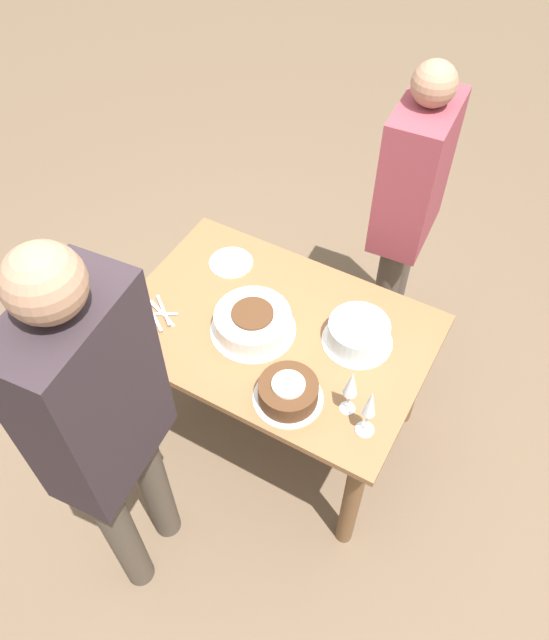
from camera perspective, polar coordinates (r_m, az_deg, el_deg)
ground_plane at (r=3.06m, az=0.00°, el=-9.32°), size 12.00×12.00×0.00m
dining_table at (r=2.56m, az=0.00°, el=-2.57°), size 1.21×0.82×0.73m
cake_center_white at (r=2.42m, az=-2.00°, el=-0.18°), size 0.34×0.34×0.11m
cake_front_chocolate at (r=2.23m, az=1.26°, el=-6.59°), size 0.26×0.26×0.10m
cake_back_decorated at (r=2.40m, az=7.66°, el=-1.21°), size 0.27×0.27×0.10m
wine_glass_near at (r=2.08m, az=8.72°, el=-7.72°), size 0.07×0.07×0.24m
wine_glass_far at (r=2.13m, az=7.03°, el=-5.89°), size 0.06×0.06×0.22m
dessert_plate_left at (r=2.70m, az=-4.00°, el=5.25°), size 0.19×0.19×0.01m
fork_pile at (r=2.54m, az=-10.54°, el=0.71°), size 0.20×0.15×0.01m
person_cutting at (r=1.91m, az=-15.52°, el=-8.84°), size 0.26×0.42×1.74m
person_watching at (r=2.76m, az=12.26°, el=10.75°), size 0.25×0.41×1.54m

